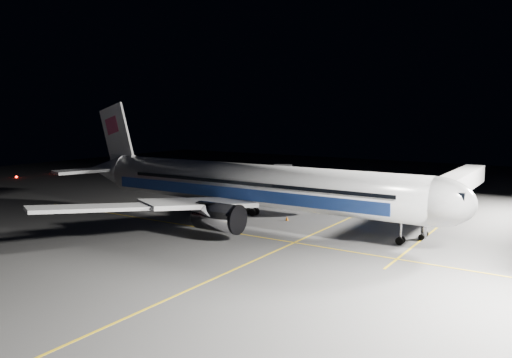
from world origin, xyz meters
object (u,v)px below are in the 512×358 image
at_px(airliner, 245,185).
at_px(jet_bridge, 451,186).
at_px(safety_cone_a, 287,218).
at_px(safety_cone_b, 297,205).
at_px(safety_cone_c, 268,202).
at_px(baggage_tug, 283,195).

distance_m(airliner, jet_bridge, 29.31).
bearing_deg(safety_cone_a, airliner, -137.87).
distance_m(safety_cone_b, safety_cone_c, 5.48).
bearing_deg(airliner, safety_cone_c, 109.38).
xyz_separation_m(safety_cone_b, safety_cone_c, (-5.48, 0.00, -0.04)).
height_order(baggage_tug, safety_cone_c, baggage_tug).
bearing_deg(airliner, jet_bridge, 38.04).
height_order(airliner, safety_cone_c, airliner).
relative_size(airliner, jet_bridge, 1.79).
height_order(safety_cone_b, safety_cone_c, safety_cone_b).
relative_size(baggage_tug, safety_cone_b, 4.88).
bearing_deg(safety_cone_a, jet_bridge, 37.00).
bearing_deg(safety_cone_c, safety_cone_b, 0.00).
relative_size(airliner, safety_cone_c, 109.33).
height_order(safety_cone_a, safety_cone_b, safety_cone_b).
bearing_deg(baggage_tug, safety_cone_a, -81.19).
distance_m(baggage_tug, safety_cone_a, 17.01).
distance_m(airliner, baggage_tug, 19.45).
relative_size(jet_bridge, safety_cone_b, 53.90).
xyz_separation_m(baggage_tug, safety_cone_a, (9.06, -14.39, -0.54)).
bearing_deg(safety_cone_b, airliner, -92.29).
height_order(jet_bridge, safety_cone_b, jet_bridge).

